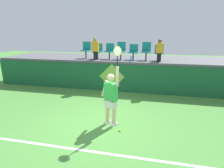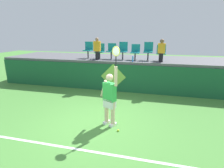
# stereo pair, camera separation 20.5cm
# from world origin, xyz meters

# --- Properties ---
(ground_plane) EXTENTS (40.00, 40.00, 0.00)m
(ground_plane) POSITION_xyz_m (0.00, 0.00, 0.00)
(ground_plane) COLOR #478438
(court_back_wall) EXTENTS (13.33, 0.20, 1.37)m
(court_back_wall) POSITION_xyz_m (0.00, 3.57, 0.68)
(court_back_wall) COLOR #195633
(court_back_wall) RESTS_ON ground_plane
(spectator_platform) EXTENTS (13.33, 3.02, 0.12)m
(spectator_platform) POSITION_xyz_m (0.00, 5.03, 1.43)
(spectator_platform) COLOR #56565B
(spectator_platform) RESTS_ON court_back_wall
(court_baseline_stripe) EXTENTS (12.00, 0.08, 0.01)m
(court_baseline_stripe) POSITION_xyz_m (0.00, -1.35, 0.00)
(court_baseline_stripe) COLOR white
(court_baseline_stripe) RESTS_ON ground_plane
(tennis_player) EXTENTS (0.70, 0.40, 2.49)m
(tennis_player) POSITION_xyz_m (0.43, 0.10, 0.93)
(tennis_player) COLOR white
(tennis_player) RESTS_ON ground_plane
(tennis_ball) EXTENTS (0.07, 0.07, 0.07)m
(tennis_ball) POSITION_xyz_m (0.78, -0.24, 0.03)
(tennis_ball) COLOR #D1E533
(tennis_ball) RESTS_ON ground_plane
(water_bottle) EXTENTS (0.07, 0.07, 0.27)m
(water_bottle) POSITION_xyz_m (0.62, 3.71, 1.62)
(water_bottle) COLOR #338CE5
(water_bottle) RESTS_ON spectator_platform
(stadium_chair_0) EXTENTS (0.44, 0.42, 0.88)m
(stadium_chair_0) POSITION_xyz_m (-1.91, 4.41, 1.98)
(stadium_chair_0) COLOR #38383D
(stadium_chair_0) RESTS_ON spectator_platform
(stadium_chair_1) EXTENTS (0.44, 0.42, 0.79)m
(stadium_chair_1) POSITION_xyz_m (-1.25, 4.40, 1.92)
(stadium_chair_1) COLOR #38383D
(stadium_chair_1) RESTS_ON spectator_platform
(stadium_chair_2) EXTENTS (0.44, 0.42, 0.81)m
(stadium_chair_2) POSITION_xyz_m (-0.61, 4.40, 1.95)
(stadium_chair_2) COLOR #38383D
(stadium_chair_2) RESTS_ON spectator_platform
(stadium_chair_3) EXTENTS (0.44, 0.42, 0.89)m
(stadium_chair_3) POSITION_xyz_m (0.00, 4.41, 1.98)
(stadium_chair_3) COLOR #38383D
(stadium_chair_3) RESTS_ON spectator_platform
(stadium_chair_4) EXTENTS (0.44, 0.42, 0.78)m
(stadium_chair_4) POSITION_xyz_m (0.65, 4.40, 1.92)
(stadium_chair_4) COLOR #38383D
(stadium_chair_4) RESTS_ON spectator_platform
(stadium_chair_5) EXTENTS (0.44, 0.42, 0.90)m
(stadium_chair_5) POSITION_xyz_m (1.29, 4.41, 1.99)
(stadium_chair_5) COLOR #38383D
(stadium_chair_5) RESTS_ON spectator_platform
(stadium_chair_6) EXTENTS (0.44, 0.42, 0.76)m
(stadium_chair_6) POSITION_xyz_m (1.92, 4.40, 1.91)
(stadium_chair_6) COLOR #38383D
(stadium_chair_6) RESTS_ON spectator_platform
(spectator_0) EXTENTS (0.34, 0.20, 1.11)m
(spectator_0) POSITION_xyz_m (-1.25, 3.94, 2.06)
(spectator_0) COLOR black
(spectator_0) RESTS_ON spectator_platform
(spectator_1) EXTENTS (0.34, 0.20, 1.07)m
(spectator_1) POSITION_xyz_m (1.92, 4.00, 2.04)
(spectator_1) COLOR black
(spectator_1) RESTS_ON spectator_platform
(wall_signage_mount) EXTENTS (1.27, 0.01, 1.39)m
(wall_signage_mount) POSITION_xyz_m (-0.28, 3.46, 0.00)
(wall_signage_mount) COLOR #195633
(wall_signage_mount) RESTS_ON ground_plane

